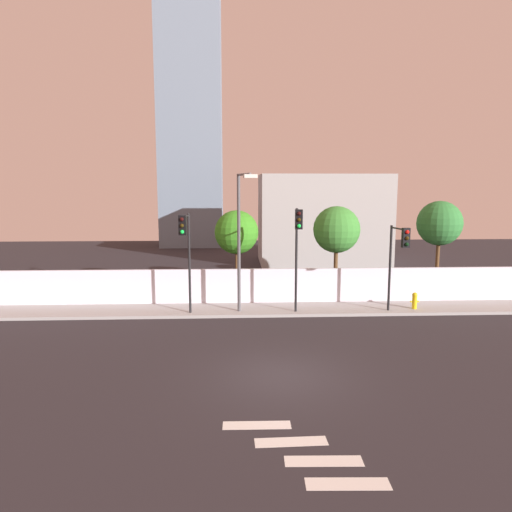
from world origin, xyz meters
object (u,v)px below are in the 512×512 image
traffic_light_left (399,250)px  traffic_light_center (186,243)px  roadside_tree_midleft (337,230)px  roadside_tree_leftmost (237,232)px  street_lamp_curbside (240,231)px  fire_hydrant (415,300)px  traffic_light_right (298,239)px  roadside_tree_midright (439,224)px

traffic_light_left → traffic_light_center: (-9.98, 0.14, 0.40)m
roadside_tree_midleft → traffic_light_center: bearing=-152.5°
roadside_tree_leftmost → roadside_tree_midleft: bearing=-0.0°
traffic_light_left → street_lamp_curbside: size_ratio=0.63×
street_lamp_curbside → roadside_tree_midleft: (5.40, 3.51, -0.28)m
fire_hydrant → roadside_tree_midleft: bearing=136.4°
traffic_light_left → traffic_light_right: traffic_light_right is taller
traffic_light_center → fire_hydrant: size_ratio=5.80×
traffic_light_left → traffic_light_right: 4.81m
fire_hydrant → roadside_tree_midright: 5.40m
roadside_tree_midright → traffic_light_left: bearing=-131.6°
traffic_light_left → roadside_tree_midright: bearing=48.4°
traffic_light_right → fire_hydrant: size_ratio=6.08×
fire_hydrant → roadside_tree_midleft: 5.66m
roadside_tree_midleft → roadside_tree_midright: 5.84m
traffic_light_center → street_lamp_curbside: 2.65m
traffic_light_left → street_lamp_curbside: bearing=174.2°
street_lamp_curbside → roadside_tree_midright: (11.22, 3.51, 0.05)m
fire_hydrant → roadside_tree_leftmost: bearing=160.3°
fire_hydrant → roadside_tree_midleft: roadside_tree_midleft is taller
traffic_light_center → roadside_tree_midright: 14.38m
traffic_light_left → roadside_tree_midright: 5.77m
fire_hydrant → roadside_tree_leftmost: 9.99m
traffic_light_center → fire_hydrant: traffic_light_center is taller
traffic_light_right → fire_hydrant: bearing=8.2°
traffic_light_left → fire_hydrant: traffic_light_left is taller
roadside_tree_midleft → street_lamp_curbside: bearing=-147.0°
traffic_light_right → roadside_tree_midright: roadside_tree_midright is taller
roadside_tree_leftmost → roadside_tree_midright: size_ratio=0.91×
street_lamp_curbside → roadside_tree_midright: size_ratio=1.23×
traffic_light_center → fire_hydrant: (11.29, 0.93, -3.08)m
traffic_light_left → roadside_tree_leftmost: size_ratio=0.85×
traffic_light_center → roadside_tree_midleft: (7.94, 4.13, 0.18)m
traffic_light_center → traffic_light_left: bearing=-0.8°
fire_hydrant → street_lamp_curbside: bearing=-178.0°
roadside_tree_leftmost → roadside_tree_midleft: 5.57m
traffic_light_left → street_lamp_curbside: street_lamp_curbside is taller
traffic_light_left → traffic_light_center: size_ratio=0.88×
street_lamp_curbside → traffic_light_right: bearing=-11.8°
street_lamp_curbside → roadside_tree_midleft: 6.44m
traffic_light_right → street_lamp_curbside: size_ratio=0.76×
traffic_light_right → roadside_tree_midright: size_ratio=0.93×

